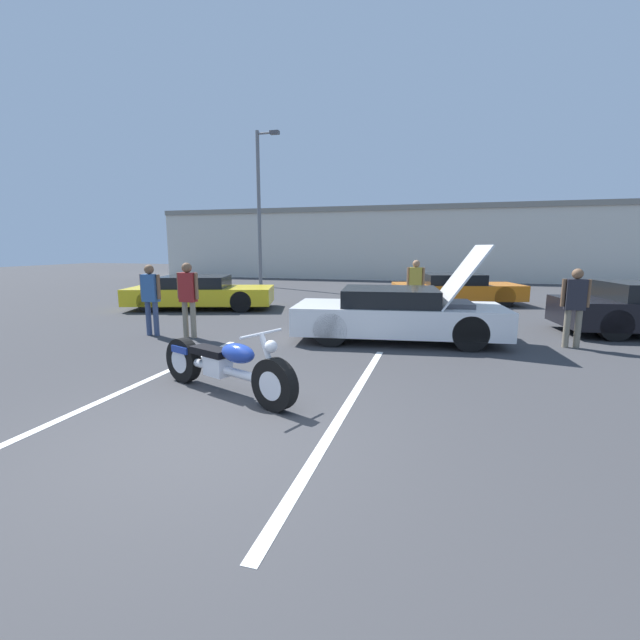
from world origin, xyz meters
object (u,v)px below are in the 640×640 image
at_px(parked_car_left_row, 200,293).
at_px(spectator_near_motorcycle, 416,283).
at_px(light_pole, 260,203).
at_px(spectator_midground, 151,294).
at_px(parked_car_mid_row, 456,289).
at_px(spectator_far_lot, 188,294).
at_px(motorcycle, 224,366).
at_px(spectator_by_show_car, 575,302).
at_px(show_car_hood_open, 399,314).

height_order(parked_car_left_row, spectator_near_motorcycle, spectator_near_motorcycle).
xyz_separation_m(light_pole, spectator_midground, (2.54, -12.00, -3.20)).
height_order(parked_car_left_row, spectator_midground, spectator_midground).
relative_size(parked_car_mid_row, spectator_far_lot, 2.78).
height_order(motorcycle, spectator_midground, spectator_midground).
relative_size(motorcycle, spectator_by_show_car, 1.53).
relative_size(light_pole, spectator_by_show_car, 4.74).
relative_size(spectator_midground, spectator_far_lot, 0.97).
bearing_deg(spectator_far_lot, parked_car_mid_row, 52.13).
distance_m(motorcycle, spectator_midground, 4.75).
xyz_separation_m(spectator_by_show_car, spectator_far_lot, (-7.95, -1.28, 0.05)).
xyz_separation_m(show_car_hood_open, parked_car_mid_row, (1.33, 6.52, -0.04)).
bearing_deg(light_pole, spectator_near_motorcycle, -42.01).
distance_m(spectator_midground, spectator_far_lot, 0.95).
height_order(motorcycle, spectator_by_show_car, spectator_by_show_car).
height_order(parked_car_mid_row, spectator_midground, spectator_midground).
bearing_deg(spectator_far_lot, show_car_hood_open, 12.49).
bearing_deg(spectator_far_lot, motorcycle, -50.66).
bearing_deg(spectator_by_show_car, parked_car_mid_row, 108.54).
xyz_separation_m(parked_car_left_row, spectator_far_lot, (2.22, -4.06, 0.46)).
bearing_deg(motorcycle, light_pole, 133.66).
relative_size(show_car_hood_open, spectator_far_lot, 2.76).
bearing_deg(spectator_near_motorcycle, motorcycle, -104.70).
xyz_separation_m(show_car_hood_open, spectator_by_show_car, (3.43, 0.27, 0.36)).
xyz_separation_m(parked_car_mid_row, spectator_near_motorcycle, (-1.22, -2.88, 0.43)).
bearing_deg(motorcycle, spectator_midground, 160.28).
relative_size(light_pole, spectator_far_lot, 4.52).
relative_size(light_pole, parked_car_mid_row, 1.63).
height_order(parked_car_mid_row, spectator_near_motorcycle, spectator_near_motorcycle).
relative_size(motorcycle, spectator_far_lot, 1.46).
relative_size(motorcycle, spectator_midground, 1.51).
height_order(spectator_near_motorcycle, spectator_far_lot, spectator_far_lot).
bearing_deg(motorcycle, spectator_by_show_car, 61.31).
bearing_deg(spectator_midground, show_car_hood_open, 10.64).
bearing_deg(spectator_by_show_car, light_pole, 136.94).
distance_m(show_car_hood_open, spectator_midground, 5.58).
relative_size(parked_car_mid_row, spectator_near_motorcycle, 2.85).
xyz_separation_m(show_car_hood_open, spectator_far_lot, (-4.52, -1.00, 0.41)).
relative_size(light_pole, spectator_near_motorcycle, 4.63).
bearing_deg(spectator_by_show_car, motorcycle, -140.45).
bearing_deg(spectator_far_lot, spectator_near_motorcycle, 45.11).
xyz_separation_m(motorcycle, spectator_by_show_car, (5.36, 4.43, 0.54)).
xyz_separation_m(spectator_near_motorcycle, spectator_far_lot, (-4.63, -4.65, 0.03)).
height_order(show_car_hood_open, spectator_near_motorcycle, show_car_hood_open).
bearing_deg(motorcycle, spectator_far_lot, 151.10).
bearing_deg(light_pole, show_car_hood_open, -53.83).
distance_m(spectator_near_motorcycle, spectator_by_show_car, 4.73).
bearing_deg(show_car_hood_open, spectator_far_lot, -174.91).
distance_m(spectator_near_motorcycle, spectator_midground, 7.28).
bearing_deg(spectator_by_show_car, spectator_near_motorcycle, 134.51).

